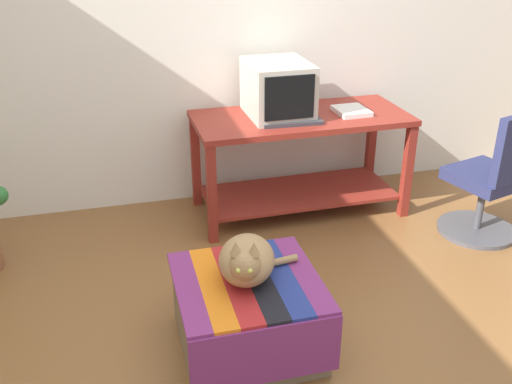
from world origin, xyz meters
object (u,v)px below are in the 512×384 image
(tv_monitor, at_px, (278,90))
(book, at_px, (351,111))
(desk, at_px, (300,146))
(keyboard, at_px, (292,122))
(ottoman_with_blanket, at_px, (248,314))
(office_chair, at_px, (492,183))
(cat, at_px, (247,260))

(tv_monitor, distance_m, book, 0.54)
(desk, bearing_deg, keyboard, -129.00)
(desk, distance_m, ottoman_with_blanket, 1.57)
(tv_monitor, distance_m, office_chair, 1.53)
(tv_monitor, bearing_deg, book, -10.97)
(office_chair, bearing_deg, cat, 4.93)
(book, distance_m, cat, 1.71)
(desk, height_order, cat, desk)
(desk, relative_size, ottoman_with_blanket, 2.13)
(book, relative_size, ottoman_with_blanket, 0.35)
(tv_monitor, xyz_separation_m, book, (0.51, -0.09, -0.16))
(ottoman_with_blanket, bearing_deg, office_chair, 20.63)
(book, xyz_separation_m, ottoman_with_blanket, (-1.07, -1.32, -0.54))
(book, bearing_deg, keyboard, -169.25)
(book, distance_m, office_chair, 1.04)
(desk, distance_m, office_chair, 1.29)
(keyboard, relative_size, office_chair, 0.45)
(book, bearing_deg, tv_monitor, 167.90)
(ottoman_with_blanket, height_order, cat, cat)
(cat, xyz_separation_m, office_chair, (1.81, 0.67, -0.12))
(desk, relative_size, book, 6.01)
(keyboard, distance_m, office_chair, 1.37)
(tv_monitor, height_order, cat, tv_monitor)
(keyboard, height_order, book, book)
(book, bearing_deg, office_chair, -42.76)
(book, distance_m, ottoman_with_blanket, 1.79)
(keyboard, bearing_deg, cat, -113.91)
(keyboard, bearing_deg, desk, 54.47)
(cat, distance_m, office_chair, 1.94)
(desk, height_order, ottoman_with_blanket, desk)
(book, bearing_deg, desk, 170.83)
(keyboard, height_order, office_chair, office_chair)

